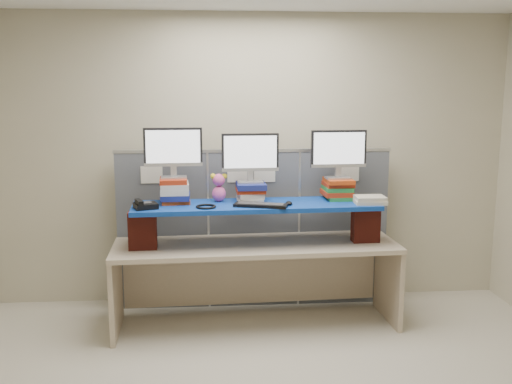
{
  "coord_description": "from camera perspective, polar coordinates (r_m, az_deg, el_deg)",
  "views": [
    {
      "loc": [
        -0.38,
        -3.52,
        2.07
      ],
      "look_at": [
        -0.02,
        1.28,
        1.21
      ],
      "focal_mm": 40.0,
      "sensor_mm": 36.0,
      "label": 1
    }
  ],
  "objects": [
    {
      "name": "mouse",
      "position": [
        4.86,
        3.33,
        -1.1
      ],
      "size": [
        0.08,
        0.11,
        0.03
      ],
      "primitive_type": "ellipsoid",
      "rotation": [
        0.0,
        0.0,
        -0.29
      ],
      "color": "black",
      "rests_on": "blue_board"
    },
    {
      "name": "book_stack_center",
      "position": [
        5.0,
        -0.56,
        0.05
      ],
      "size": [
        0.26,
        0.31,
        0.16
      ],
      "color": "beige",
      "rests_on": "blue_board"
    },
    {
      "name": "book_stack_right",
      "position": [
        5.15,
        8.18,
        0.34
      ],
      "size": [
        0.27,
        0.31,
        0.18
      ],
      "color": "#1F7532",
      "rests_on": "blue_board"
    },
    {
      "name": "keyboard",
      "position": [
        4.77,
        0.49,
        -1.31
      ],
      "size": [
        0.47,
        0.27,
        0.03
      ],
      "rotation": [
        0.0,
        0.0,
        -0.28
      ],
      "color": "black",
      "rests_on": "blue_board"
    },
    {
      "name": "monitor_center",
      "position": [
        4.96,
        -0.58,
        3.73
      ],
      "size": [
        0.5,
        0.15,
        0.43
      ],
      "rotation": [
        0.0,
        0.0,
        0.05
      ],
      "color": "#ADADB2",
      "rests_on": "book_stack_center"
    },
    {
      "name": "monitor_right",
      "position": [
        5.1,
        8.26,
        4.06
      ],
      "size": [
        0.5,
        0.15,
        0.43
      ],
      "rotation": [
        0.0,
        0.0,
        0.05
      ],
      "color": "#ADADB2",
      "rests_on": "book_stack_right"
    },
    {
      "name": "headset",
      "position": [
        4.75,
        -5.02,
        -1.46
      ],
      "size": [
        0.19,
        0.19,
        0.02
      ],
      "primitive_type": "torus",
      "rotation": [
        0.0,
        0.0,
        0.15
      ],
      "color": "black",
      "rests_on": "blue_board"
    },
    {
      "name": "brick_pier_left",
      "position": [
        4.88,
        -11.27,
        -3.79
      ],
      "size": [
        0.24,
        0.14,
        0.32
      ],
      "primitive_type": "cube",
      "rotation": [
        0.0,
        0.0,
        0.05
      ],
      "color": "maroon",
      "rests_on": "desk"
    },
    {
      "name": "book_stack_left",
      "position": [
        4.97,
        -8.12,
        0.15
      ],
      "size": [
        0.27,
        0.31,
        0.22
      ],
      "color": "#AF3A10",
      "rests_on": "blue_board"
    },
    {
      "name": "desk",
      "position": [
        5.03,
        0.0,
        -6.84
      ],
      "size": [
        2.5,
        0.83,
        0.75
      ],
      "rotation": [
        0.0,
        0.0,
        0.05
      ],
      "color": "#BCA98F",
      "rests_on": "ground"
    },
    {
      "name": "blue_board",
      "position": [
        4.91,
        0.0,
        -1.37
      ],
      "size": [
        2.13,
        0.62,
        0.04
      ],
      "primitive_type": "cube",
      "rotation": [
        0.0,
        0.0,
        0.05
      ],
      "color": "navy",
      "rests_on": "brick_pier_left"
    },
    {
      "name": "cubicle_partition",
      "position": [
        5.47,
        -0.22,
        -3.61
      ],
      "size": [
        2.6,
        0.06,
        1.53
      ],
      "color": "#4E525C",
      "rests_on": "ground"
    },
    {
      "name": "desk_phone",
      "position": [
        4.78,
        -11.05,
        -1.3
      ],
      "size": [
        0.23,
        0.21,
        0.08
      ],
      "rotation": [
        0.0,
        0.0,
        0.35
      ],
      "color": "black",
      "rests_on": "blue_board"
    },
    {
      "name": "monitor_left",
      "position": [
        4.92,
        -8.29,
        4.21
      ],
      "size": [
        0.5,
        0.15,
        0.43
      ],
      "rotation": [
        0.0,
        0.0,
        0.05
      ],
      "color": "#ADADB2",
      "rests_on": "book_stack_left"
    },
    {
      "name": "binder_stack",
      "position": [
        5.0,
        11.33,
        -0.78
      ],
      "size": [
        0.27,
        0.21,
        0.06
      ],
      "rotation": [
        0.0,
        0.0,
        -0.01
      ],
      "color": "beige",
      "rests_on": "blue_board"
    },
    {
      "name": "brick_pier_right",
      "position": [
        5.11,
        10.9,
        -3.16
      ],
      "size": [
        0.24,
        0.14,
        0.32
      ],
      "primitive_type": "cube",
      "rotation": [
        0.0,
        0.0,
        0.05
      ],
      "color": "maroon",
      "rests_on": "desk"
    },
    {
      "name": "plush_toy",
      "position": [
        4.98,
        -3.73,
        0.48
      ],
      "size": [
        0.15,
        0.11,
        0.25
      ],
      "rotation": [
        0.0,
        0.0,
        -0.09
      ],
      "color": "#E256A3",
      "rests_on": "blue_board"
    },
    {
      "name": "room",
      "position": [
        3.6,
        1.79,
        -0.58
      ],
      "size": [
        5.0,
        4.0,
        2.8
      ],
      "color": "#BFB79D",
      "rests_on": "ground"
    }
  ]
}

